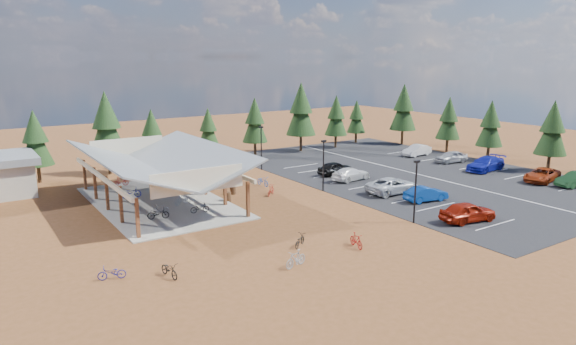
{
  "coord_description": "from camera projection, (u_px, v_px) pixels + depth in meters",
  "views": [
    {
      "loc": [
        -25.15,
        -37.21,
        13.06
      ],
      "look_at": [
        0.42,
        1.4,
        2.59
      ],
      "focal_mm": 32.0,
      "sensor_mm": 36.0,
      "label": 1
    }
  ],
  "objects": [
    {
      "name": "ground",
      "position": [
        293.0,
        204.0,
        46.69
      ],
      "size": [
        140.0,
        140.0,
        0.0
      ],
      "primitive_type": "plane",
      "color": "#593417",
      "rests_on": "ground"
    },
    {
      "name": "asphalt_lot",
      "position": [
        411.0,
        173.0,
        59.08
      ],
      "size": [
        27.0,
        44.0,
        0.04
      ],
      "primitive_type": "cube",
      "color": "black",
      "rests_on": "ground"
    },
    {
      "name": "concrete_pad",
      "position": [
        160.0,
        202.0,
        46.98
      ],
      "size": [
        10.6,
        18.6,
        0.1
      ],
      "primitive_type": "cube",
      "color": "gray",
      "rests_on": "ground"
    },
    {
      "name": "bike_pavilion",
      "position": [
        157.0,
        162.0,
        46.15
      ],
      "size": [
        11.65,
        19.4,
        4.97
      ],
      "color": "#583619",
      "rests_on": "concrete_pad"
    },
    {
      "name": "lamp_post_0",
      "position": [
        416.0,
        187.0,
        40.59
      ],
      "size": [
        0.5,
        0.25,
        5.14
      ],
      "color": "black",
      "rests_on": "ground"
    },
    {
      "name": "lamp_post_1",
      "position": [
        323.0,
        162.0,
        50.35
      ],
      "size": [
        0.5,
        0.25,
        5.14
      ],
      "color": "black",
      "rests_on": "ground"
    },
    {
      "name": "lamp_post_2",
      "position": [
        261.0,
        145.0,
        60.11
      ],
      "size": [
        0.5,
        0.25,
        5.14
      ],
      "color": "black",
      "rests_on": "ground"
    },
    {
      "name": "trash_bin_0",
      "position": [
        228.0,
        197.0,
        47.23
      ],
      "size": [
        0.6,
        0.6,
        0.9
      ],
      "primitive_type": "cylinder",
      "color": "#442A18",
      "rests_on": "ground"
    },
    {
      "name": "trash_bin_1",
      "position": [
        233.0,
        190.0,
        49.82
      ],
      "size": [
        0.6,
        0.6,
        0.9
      ],
      "primitive_type": "cylinder",
      "color": "#442A18",
      "rests_on": "ground"
    },
    {
      "name": "pine_1",
      "position": [
        35.0,
        138.0,
        53.54
      ],
      "size": [
        3.33,
        3.33,
        7.76
      ],
      "color": "#382314",
      "rests_on": "ground"
    },
    {
      "name": "pine_2",
      "position": [
        106.0,
        124.0,
        57.22
      ],
      "size": [
        4.05,
        4.05,
        9.43
      ],
      "color": "#382314",
      "rests_on": "ground"
    },
    {
      "name": "pine_3",
      "position": [
        152.0,
        132.0,
        60.39
      ],
      "size": [
        3.07,
        3.07,
        7.16
      ],
      "color": "#382314",
      "rests_on": "ground"
    },
    {
      "name": "pine_4",
      "position": [
        208.0,
        128.0,
        65.69
      ],
      "size": [
        2.9,
        2.9,
        6.75
      ],
      "color": "#382314",
      "rests_on": "ground"
    },
    {
      "name": "pine_5",
      "position": [
        255.0,
        120.0,
        68.23
      ],
      "size": [
        3.38,
        3.38,
        7.86
      ],
      "color": "#382314",
      "rests_on": "ground"
    },
    {
      "name": "pine_6",
      "position": [
        301.0,
        109.0,
        71.32
      ],
      "size": [
        4.16,
        4.16,
        9.69
      ],
      "color": "#382314",
      "rests_on": "ground"
    },
    {
      "name": "pine_7",
      "position": [
        336.0,
        116.0,
        74.56
      ],
      "size": [
        3.3,
        3.3,
        7.7
      ],
      "color": "#382314",
      "rests_on": "ground"
    },
    {
      "name": "pine_8",
      "position": [
        356.0,
        117.0,
        78.93
      ],
      "size": [
        2.85,
        2.85,
        6.64
      ],
      "color": "#382314",
      "rests_on": "ground"
    },
    {
      "name": "pine_10",
      "position": [
        552.0,
        128.0,
        58.71
      ],
      "size": [
        3.56,
        3.56,
        8.3
      ],
      "color": "#382314",
      "rests_on": "ground"
    },
    {
      "name": "pine_11",
      "position": [
        490.0,
        124.0,
        65.28
      ],
      "size": [
        3.33,
        3.33,
        7.75
      ],
      "color": "#382314",
      "rests_on": "ground"
    },
    {
      "name": "pine_12",
      "position": [
        449.0,
        118.0,
        71.17
      ],
      "size": [
        3.31,
        3.31,
        7.72
      ],
      "color": "#382314",
      "rests_on": "ground"
    },
    {
      "name": "pine_13",
      "position": [
        404.0,
        107.0,
        77.36
      ],
      "size": [
        3.94,
        3.94,
        9.17
      ],
      "color": "#382314",
      "rests_on": "ground"
    },
    {
      "name": "bike_0",
      "position": [
        158.0,
        213.0,
        41.88
      ],
      "size": [
        1.84,
        1.09,
        0.92
      ],
      "primitive_type": "imported",
      "rotation": [
        0.0,
        0.0,
        1.28
      ],
      "color": "black",
      "rests_on": "concrete_pad"
    },
    {
      "name": "bike_1",
      "position": [
        160.0,
        209.0,
        43.01
      ],
      "size": [
        1.63,
        0.65,
        0.95
      ],
      "primitive_type": "imported",
      "rotation": [
        0.0,
        0.0,
        1.44
      ],
      "color": "gray",
      "rests_on": "concrete_pad"
    },
    {
      "name": "bike_2",
      "position": [
        131.0,
        192.0,
        48.21
      ],
      "size": [
        1.98,
        1.06,
        0.99
      ],
      "primitive_type": "imported",
      "rotation": [
        0.0,
        0.0,
        1.34
      ],
      "color": "#171991",
      "rests_on": "concrete_pad"
    },
    {
      "name": "bike_3",
      "position": [
        121.0,
        182.0,
        52.51
      ],
      "size": [
        1.62,
        0.52,
        0.96
      ],
      "primitive_type": "imported",
      "rotation": [
        0.0,
        0.0,
        1.53
      ],
      "color": "maroon",
      "rests_on": "concrete_pad"
    },
    {
      "name": "bike_4",
      "position": [
        200.0,
        208.0,
        43.57
      ],
      "size": [
        1.68,
        0.84,
        0.84
      ],
      "primitive_type": "imported",
      "rotation": [
        0.0,
        0.0,
        1.39
      ],
      "color": "black",
      "rests_on": "concrete_pad"
    },
    {
      "name": "bike_5",
      "position": [
        182.0,
        199.0,
        46.01
      ],
      "size": [
        1.73,
        0.99,
        1.0
      ],
      "primitive_type": "imported",
      "rotation": [
        0.0,
        0.0,
        1.91
      ],
      "color": "#92979B",
      "rests_on": "concrete_pad"
    },
    {
      "name": "bike_6",
      "position": [
        174.0,
        186.0,
        50.65
      ],
      "size": [
        2.01,
        1.03,
        1.0
      ],
      "primitive_type": "imported",
      "rotation": [
        0.0,
        0.0,
        1.77
      ],
      "color": "#1856A0",
      "rests_on": "concrete_pad"
    },
    {
      "name": "bike_7",
      "position": [
        162.0,
        180.0,
        52.99
      ],
      "size": [
        1.8,
        0.57,
        1.07
      ],
      "primitive_type": "imported",
      "rotation": [
        0.0,
        0.0,
        1.53
      ],
      "color": "maroon",
      "rests_on": "concrete_pad"
    },
    {
      "name": "bike_8",
      "position": [
        169.0,
        270.0,
        31.01
      ],
      "size": [
        0.91,
        1.9,
        0.96
      ],
      "primitive_type": "imported",
      "rotation": [
        0.0,
        0.0,
        0.15
      ],
      "color": "black",
      "rests_on": "ground"
    },
    {
      "name": "bike_10",
      "position": [
        112.0,
        273.0,
        30.68
      ],
      "size": [
        1.74,
        1.0,
        0.87
      ],
      "primitive_type": "imported",
      "rotation": [
        0.0,
        0.0,
        4.44
      ],
      "color": "navy",
      "rests_on": "ground"
    },
    {
      "name": "bike_11",
      "position": [
        356.0,
        240.0,
        35.87
      ],
      "size": [
        0.83,
        1.78,
        1.03
      ],
      "primitive_type": "imported",
      "rotation": [
        0.0,
        0.0,
        -0.21
      ],
      "color": "#960B0A",
      "rests_on": "ground"
    },
    {
      "name": "bike_12",
      "position": [
        300.0,
        240.0,
        36.05
      ],
      "size": [
        1.72,
        1.45,
        0.89
      ],
      "primitive_type": "imported",
      "rotation": [
        0.0,
        0.0,
        2.18
      ],
      "color": "black",
      "rests_on": "ground"
    },
    {
      "name": "bike_13",
      "position": [
        296.0,
        259.0,
        32.5
      ],
      "size": [
        1.9,
        0.96,
        1.1
      ],
      "primitive_type": "imported",
      "rotation": [
        0.0,
        0.0,
        4.97
      ],
      "color": "gray",
      "rests_on": "ground"
    },
    {
      "name": "bike_14",
      "position": [
        263.0,
        181.0,
        53.09
      ],
      "size": [
        0.79,
        1.94,
        1.0
      ],
      "primitive_type": "imported",
      "rotation": [
        0.0,
        0.0,
        0.07
      ],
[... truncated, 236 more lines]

